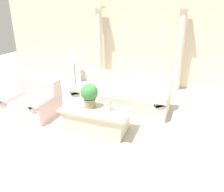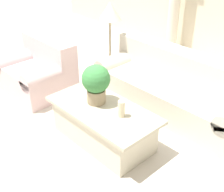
{
  "view_description": "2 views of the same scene",
  "coord_description": "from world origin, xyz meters",
  "px_view_note": "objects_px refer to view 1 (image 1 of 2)",
  "views": [
    {
      "loc": [
        1.83,
        -3.94,
        2.39
      ],
      "look_at": [
        0.26,
        0.14,
        0.62
      ],
      "focal_mm": 35.0,
      "sensor_mm": 36.0,
      "label": 1
    },
    {
      "loc": [
        2.49,
        -2.42,
        2.53
      ],
      "look_at": [
        -0.05,
        -0.02,
        0.48
      ],
      "focal_mm": 50.0,
      "sensor_mm": 36.0,
      "label": 2
    }
  ],
  "objects_px": {
    "loveseat": "(33,100)",
    "potted_plant": "(89,94)",
    "sofa_long": "(121,95)",
    "coffee_table": "(97,119)",
    "floor_lamp": "(74,60)"
  },
  "relations": [
    {
      "from": "potted_plant",
      "to": "floor_lamp",
      "type": "height_order",
      "value": "floor_lamp"
    },
    {
      "from": "floor_lamp",
      "to": "potted_plant",
      "type": "bearing_deg",
      "value": -49.26
    },
    {
      "from": "loveseat",
      "to": "coffee_table",
      "type": "height_order",
      "value": "loveseat"
    },
    {
      "from": "loveseat",
      "to": "potted_plant",
      "type": "relative_size",
      "value": 2.25
    },
    {
      "from": "coffee_table",
      "to": "floor_lamp",
      "type": "height_order",
      "value": "floor_lamp"
    },
    {
      "from": "sofa_long",
      "to": "floor_lamp",
      "type": "xyz_separation_m",
      "value": [
        -1.29,
        -0.05,
        0.8
      ]
    },
    {
      "from": "sofa_long",
      "to": "potted_plant",
      "type": "distance_m",
      "value": 1.33
    },
    {
      "from": "sofa_long",
      "to": "coffee_table",
      "type": "xyz_separation_m",
      "value": [
        -0.11,
        -1.27,
        -0.08
      ]
    },
    {
      "from": "floor_lamp",
      "to": "sofa_long",
      "type": "bearing_deg",
      "value": 2.16
    },
    {
      "from": "sofa_long",
      "to": "floor_lamp",
      "type": "relative_size",
      "value": 1.76
    },
    {
      "from": "loveseat",
      "to": "coffee_table",
      "type": "xyz_separation_m",
      "value": [
        1.73,
        -0.15,
        -0.09
      ]
    },
    {
      "from": "loveseat",
      "to": "potted_plant",
      "type": "distance_m",
      "value": 1.62
    },
    {
      "from": "potted_plant",
      "to": "coffee_table",
      "type": "bearing_deg",
      "value": -13.7
    },
    {
      "from": "sofa_long",
      "to": "floor_lamp",
      "type": "bearing_deg",
      "value": -177.84
    },
    {
      "from": "potted_plant",
      "to": "floor_lamp",
      "type": "relative_size",
      "value": 0.37
    }
  ]
}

